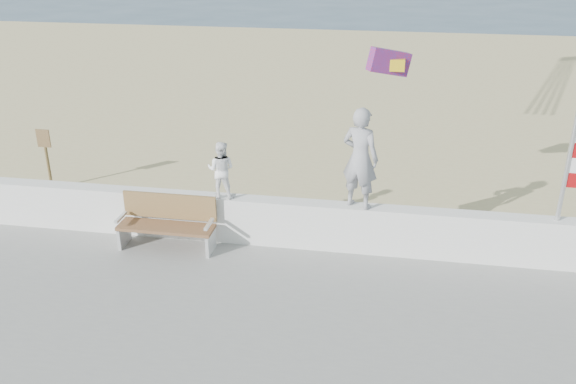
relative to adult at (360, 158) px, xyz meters
The scene contains 8 objects.
ground 3.18m from the adult, 126.03° to the right, with size 220.00×220.00×0.00m, color #314A62.
sand 7.41m from the adult, 101.74° to the left, with size 90.00×40.00×0.08m, color #CBBC87.
seawall 2.00m from the adult, behind, with size 30.00×0.35×0.90m, color white.
adult is the anchor object (origin of this frame).
child 2.57m from the adult, behind, with size 0.53×0.41×1.08m, color white.
bench 3.76m from the adult, behind, with size 1.80×0.57×1.00m.
parafoil_kite 2.44m from the adult, 78.86° to the left, with size 0.90×0.64×0.62m.
sign 7.59m from the adult, 165.21° to the left, with size 0.32×0.07×1.46m.
Camera 1 is at (1.91, -8.12, 5.75)m, focal length 38.00 mm.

